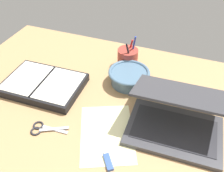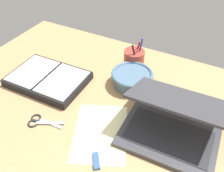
% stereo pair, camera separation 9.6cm
% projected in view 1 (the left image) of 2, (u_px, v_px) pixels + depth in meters
% --- Properties ---
extents(desk_top, '(1.40, 1.00, 0.02)m').
position_uv_depth(desk_top, '(103.00, 112.00, 0.98)').
color(desk_top, tan).
rests_on(desk_top, ground).
extents(laptop, '(0.34, 0.31, 0.17)m').
position_uv_depth(laptop, '(177.00, 118.00, 0.87)').
color(laptop, '#38383D').
rests_on(laptop, desk_top).
extents(bowl, '(0.18, 0.18, 0.07)m').
position_uv_depth(bowl, '(129.00, 76.00, 1.07)').
color(bowl, slate).
rests_on(bowl, desk_top).
extents(pen_cup, '(0.09, 0.09, 0.16)m').
position_uv_depth(pen_cup, '(128.00, 58.00, 1.16)').
color(pen_cup, '#9E382D').
rests_on(pen_cup, desk_top).
extents(planner, '(0.33, 0.24, 0.04)m').
position_uv_depth(planner, '(44.00, 84.00, 1.06)').
color(planner, black).
rests_on(planner, desk_top).
extents(scissors, '(0.14, 0.08, 0.01)m').
position_uv_depth(scissors, '(42.00, 128.00, 0.90)').
color(scissors, '#B7B7BC').
rests_on(scissors, desk_top).
extents(paper_sheet_front, '(0.28, 0.32, 0.00)m').
position_uv_depth(paper_sheet_front, '(107.00, 133.00, 0.88)').
color(paper_sheet_front, '#F4EFB2').
rests_on(paper_sheet_front, desk_top).
extents(usb_drive, '(0.06, 0.07, 0.01)m').
position_uv_depth(usb_drive, '(108.00, 161.00, 0.79)').
color(usb_drive, '#33519E').
rests_on(usb_drive, desk_top).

